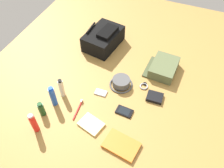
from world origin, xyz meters
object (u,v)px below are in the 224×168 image
sunscreen_spray (34,123)px  media_player (101,93)px  wallet (155,97)px  bucket_hat (121,83)px  toiletry_pouch (163,67)px  paperback_novel (121,145)px  toothbrush (78,108)px  deodorant_spray (53,96)px  shampoo_bottle (41,109)px  wristwatch (144,86)px  backpack (103,38)px  cell_phone (124,111)px  notepad (91,124)px  lotion_bottle (62,88)px

sunscreen_spray → media_player: size_ratio=1.93×
sunscreen_spray → wallet: 0.82m
bucket_hat → wallet: bucket_hat is taller
toiletry_pouch → media_player: size_ratio=2.95×
paperback_novel → toothbrush: 0.39m
deodorant_spray → paperback_novel: (-0.12, -0.53, -0.07)m
shampoo_bottle → wristwatch: bearing=-48.9°
bucket_hat → toothbrush: size_ratio=1.02×
backpack → wallet: backpack is taller
shampoo_bottle → cell_phone: 0.54m
notepad → shampoo_bottle: bearing=112.6°
bucket_hat → lotion_bottle: bearing=125.1°
backpack → lotion_bottle: size_ratio=2.29×
shampoo_bottle → paperback_novel: shampoo_bottle is taller
toothbrush → media_player: bearing=-25.1°
shampoo_bottle → wallet: bearing=-58.0°
backpack → notepad: size_ratio=2.43×
lotion_bottle → notepad: lotion_bottle is taller
backpack → media_player: size_ratio=4.23×
shampoo_bottle → notepad: size_ratio=0.76×
paperback_novel → wallet: 0.43m
paperback_novel → toothbrush: (0.14, 0.36, -0.00)m
sunscreen_spray → notepad: sunscreen_spray is taller
cell_phone → toothbrush: bearing=107.7°
toiletry_pouch → wallet: toiletry_pouch is taller
bucket_hat → deodorant_spray: (-0.33, 0.36, 0.06)m
wallet → notepad: wallet is taller
deodorant_spray → notepad: (-0.06, -0.30, -0.07)m
cell_phone → notepad: 0.24m
media_player → wallet: size_ratio=0.78×
notepad → cell_phone: bearing=-28.4°
toiletry_pouch → wallet: size_ratio=2.31×
lotion_bottle → paperback_novel: (-0.21, -0.52, -0.07)m
paperback_novel → notepad: paperback_novel is taller
wristwatch → notepad: 0.49m
toothbrush → wallet: size_ratio=1.52×
shampoo_bottle → lotion_bottle: (0.19, -0.04, 0.02)m
shampoo_bottle → paperback_novel: (-0.02, -0.56, -0.04)m
cell_phone → toothbrush: (-0.09, 0.30, 0.00)m
wristwatch → toothbrush: toothbrush is taller
media_player → backpack: bearing=21.4°
toiletry_pouch → toothbrush: (-0.56, 0.44, -0.03)m
shampoo_bottle → lotion_bottle: bearing=-13.2°
toiletry_pouch → bucket_hat: (-0.25, 0.25, -0.01)m
lotion_bottle → wristwatch: (0.29, -0.51, -0.07)m
backpack → sunscreen_spray: 0.91m
backpack → sunscreen_spray: (-0.91, 0.06, 0.01)m
toiletry_pouch → paperback_novel: toiletry_pouch is taller
shampoo_bottle → toothbrush: (0.12, -0.20, -0.05)m
sunscreen_spray → wallet: sunscreen_spray is taller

